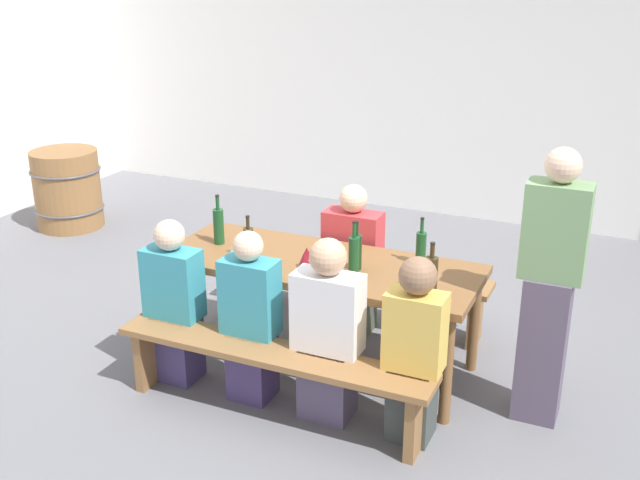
{
  "coord_description": "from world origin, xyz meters",
  "views": [
    {
      "loc": [
        1.88,
        -4.19,
        2.64
      ],
      "look_at": [
        0.0,
        0.0,
        0.9
      ],
      "focal_mm": 42.82,
      "sensor_mm": 36.0,
      "label": 1
    }
  ],
  "objects_px": {
    "tasting_table": "(320,272)",
    "seated_guest_near_0": "(174,305)",
    "seated_guest_near_1": "(251,321)",
    "wine_bottle_3": "(356,251)",
    "wine_bottle_5": "(431,274)",
    "wine_bottle_1": "(421,247)",
    "seated_guest_far_0": "(352,264)",
    "seated_guest_near_3": "(414,353)",
    "bench_near": "(272,364)",
    "wine_bottle_4": "(248,243)",
    "standing_host": "(549,293)",
    "wine_barrel": "(67,189)",
    "wine_glass_0": "(305,259)",
    "wine_glass_1": "(307,254)",
    "wine_bottle_0": "(354,255)",
    "bench_far": "(358,278)",
    "seated_guest_near_2": "(328,334)",
    "wine_bottle_2": "(219,225)"
  },
  "relations": [
    {
      "from": "standing_host",
      "to": "wine_barrel",
      "type": "height_order",
      "value": "standing_host"
    },
    {
      "from": "wine_glass_0",
      "to": "seated_guest_far_0",
      "type": "bearing_deg",
      "value": 89.49
    },
    {
      "from": "wine_bottle_3",
      "to": "seated_guest_near_1",
      "type": "xyz_separation_m",
      "value": [
        -0.48,
        -0.53,
        -0.35
      ]
    },
    {
      "from": "bench_near",
      "to": "seated_guest_far_0",
      "type": "relative_size",
      "value": 1.77
    },
    {
      "from": "seated_guest_far_0",
      "to": "seated_guest_near_3",
      "type": "bearing_deg",
      "value": 36.5
    },
    {
      "from": "wine_bottle_4",
      "to": "standing_host",
      "type": "relative_size",
      "value": 0.18
    },
    {
      "from": "wine_bottle_1",
      "to": "wine_bottle_0",
      "type": "bearing_deg",
      "value": -133.02
    },
    {
      "from": "wine_bottle_3",
      "to": "standing_host",
      "type": "bearing_deg",
      "value": -0.66
    },
    {
      "from": "seated_guest_near_2",
      "to": "seated_guest_far_0",
      "type": "height_order",
      "value": "seated_guest_near_2"
    },
    {
      "from": "tasting_table",
      "to": "bench_near",
      "type": "relative_size",
      "value": 1.05
    },
    {
      "from": "wine_bottle_4",
      "to": "seated_guest_near_1",
      "type": "xyz_separation_m",
      "value": [
        0.23,
        -0.4,
        -0.34
      ]
    },
    {
      "from": "wine_barrel",
      "to": "wine_bottle_0",
      "type": "bearing_deg",
      "value": -23.24
    },
    {
      "from": "wine_bottle_3",
      "to": "bench_far",
      "type": "bearing_deg",
      "value": 109.82
    },
    {
      "from": "wine_glass_1",
      "to": "seated_guest_far_0",
      "type": "height_order",
      "value": "seated_guest_far_0"
    },
    {
      "from": "bench_near",
      "to": "seated_guest_near_3",
      "type": "height_order",
      "value": "seated_guest_near_3"
    },
    {
      "from": "bench_near",
      "to": "wine_bottle_3",
      "type": "height_order",
      "value": "wine_bottle_3"
    },
    {
      "from": "wine_barrel",
      "to": "seated_guest_near_1",
      "type": "bearing_deg",
      "value": -32.18
    },
    {
      "from": "wine_glass_0",
      "to": "wine_bottle_3",
      "type": "bearing_deg",
      "value": 40.64
    },
    {
      "from": "bench_far",
      "to": "wine_bottle_1",
      "type": "relative_size",
      "value": 6.33
    },
    {
      "from": "seated_guest_near_2",
      "to": "wine_barrel",
      "type": "bearing_deg",
      "value": 61.48
    },
    {
      "from": "wine_glass_0",
      "to": "standing_host",
      "type": "xyz_separation_m",
      "value": [
        1.45,
        0.21,
        -0.04
      ]
    },
    {
      "from": "wine_bottle_2",
      "to": "tasting_table",
      "type": "bearing_deg",
      "value": -1.22
    },
    {
      "from": "bench_near",
      "to": "wine_bottle_5",
      "type": "height_order",
      "value": "wine_bottle_5"
    },
    {
      "from": "seated_guest_far_0",
      "to": "seated_guest_near_0",
      "type": "bearing_deg",
      "value": -35.6
    },
    {
      "from": "wine_bottle_3",
      "to": "seated_guest_far_0",
      "type": "height_order",
      "value": "seated_guest_far_0"
    },
    {
      "from": "seated_guest_near_3",
      "to": "seated_guest_far_0",
      "type": "distance_m",
      "value": 1.37
    },
    {
      "from": "tasting_table",
      "to": "bench_near",
      "type": "distance_m",
      "value": 0.77
    },
    {
      "from": "wine_bottle_3",
      "to": "seated_guest_near_2",
      "type": "relative_size",
      "value": 0.28
    },
    {
      "from": "tasting_table",
      "to": "seated_guest_near_0",
      "type": "height_order",
      "value": "seated_guest_near_0"
    },
    {
      "from": "seated_guest_near_2",
      "to": "standing_host",
      "type": "bearing_deg",
      "value": -65.91
    },
    {
      "from": "tasting_table",
      "to": "seated_guest_near_0",
      "type": "relative_size",
      "value": 1.9
    },
    {
      "from": "bench_far",
      "to": "wine_bottle_4",
      "type": "bearing_deg",
      "value": -117.98
    },
    {
      "from": "wine_bottle_1",
      "to": "seated_guest_near_0",
      "type": "distance_m",
      "value": 1.63
    },
    {
      "from": "tasting_table",
      "to": "wine_glass_0",
      "type": "xyz_separation_m",
      "value": [
        0.0,
        -0.24,
        0.18
      ]
    },
    {
      "from": "bench_near",
      "to": "seated_guest_near_1",
      "type": "distance_m",
      "value": 0.31
    },
    {
      "from": "wine_bottle_1",
      "to": "wine_bottle_2",
      "type": "relative_size",
      "value": 0.9
    },
    {
      "from": "wine_glass_1",
      "to": "wine_bottle_3",
      "type": "bearing_deg",
      "value": 21.47
    },
    {
      "from": "wine_bottle_5",
      "to": "wine_glass_1",
      "type": "xyz_separation_m",
      "value": [
        -0.83,
        0.05,
        -0.02
      ]
    },
    {
      "from": "seated_guest_near_1",
      "to": "wine_bottle_3",
      "type": "bearing_deg",
      "value": -42.0
    },
    {
      "from": "wine_bottle_2",
      "to": "wine_glass_0",
      "type": "relative_size",
      "value": 2.3
    },
    {
      "from": "wine_bottle_5",
      "to": "seated_guest_near_1",
      "type": "distance_m",
      "value": 1.13
    },
    {
      "from": "wine_bottle_0",
      "to": "wine_bottle_1",
      "type": "relative_size",
      "value": 1.13
    },
    {
      "from": "wine_bottle_0",
      "to": "seated_guest_near_2",
      "type": "relative_size",
      "value": 0.31
    },
    {
      "from": "bench_far",
      "to": "tasting_table",
      "type": "bearing_deg",
      "value": -90.0
    },
    {
      "from": "wine_bottle_2",
      "to": "standing_host",
      "type": "relative_size",
      "value": 0.21
    },
    {
      "from": "wine_bottle_1",
      "to": "seated_guest_far_0",
      "type": "relative_size",
      "value": 0.28
    },
    {
      "from": "bench_near",
      "to": "wine_bottle_4",
      "type": "distance_m",
      "value": 0.88
    },
    {
      "from": "bench_far",
      "to": "standing_host",
      "type": "height_order",
      "value": "standing_host"
    },
    {
      "from": "bench_near",
      "to": "wine_barrel",
      "type": "bearing_deg",
      "value": 147.67
    },
    {
      "from": "wine_bottle_5",
      "to": "tasting_table",
      "type": "bearing_deg",
      "value": 166.9
    }
  ]
}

